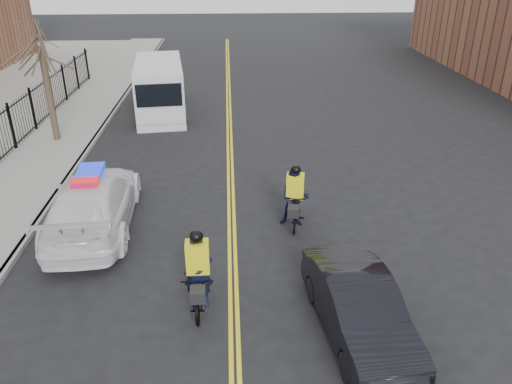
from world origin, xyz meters
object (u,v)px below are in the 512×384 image
(dark_sedan, at_px, (359,309))
(cyclist_far, at_px, (295,202))
(cyclist_near, at_px, (199,280))
(cargo_van, at_px, (160,90))
(police_cruiser, at_px, (93,202))

(dark_sedan, xyz_separation_m, cyclist_far, (-0.78, 4.97, 0.08))
(dark_sedan, xyz_separation_m, cyclist_near, (-3.50, 1.23, 0.01))
(cargo_van, bearing_deg, cyclist_near, -86.88)
(police_cruiser, height_order, cargo_van, cargo_van)
(police_cruiser, relative_size, cyclist_near, 2.82)
(dark_sedan, xyz_separation_m, cargo_van, (-6.18, 16.84, 0.58))
(police_cruiser, relative_size, cyclist_far, 2.90)
(police_cruiser, bearing_deg, cargo_van, -96.48)
(cargo_van, relative_size, cyclist_far, 3.20)
(cargo_van, xyz_separation_m, cyclist_far, (5.40, -11.87, -0.50))
(police_cruiser, xyz_separation_m, cyclist_far, (6.07, -0.17, -0.06))
(police_cruiser, xyz_separation_m, dark_sedan, (6.85, -5.14, -0.14))
(police_cruiser, xyz_separation_m, cyclist_near, (3.34, -3.92, -0.13))
(police_cruiser, bearing_deg, dark_sedan, 139.86)
(cyclist_near, xyz_separation_m, cyclist_far, (2.73, 3.75, 0.07))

